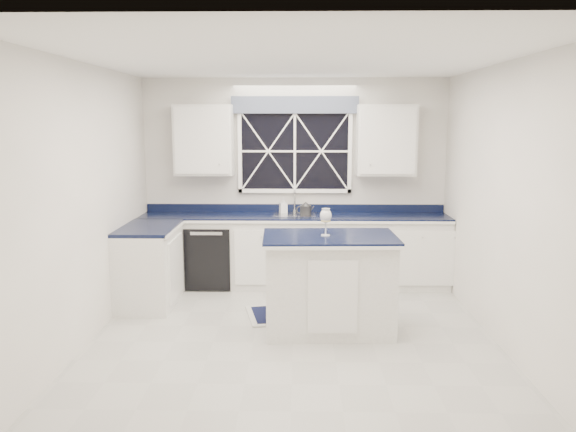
{
  "coord_description": "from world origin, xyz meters",
  "views": [
    {
      "loc": [
        0.05,
        -5.21,
        2.16
      ],
      "look_at": [
        -0.06,
        0.4,
        1.19
      ],
      "focal_mm": 35.0,
      "sensor_mm": 36.0,
      "label": 1
    }
  ],
  "objects_px": {
    "faucet": "(295,201)",
    "soap_bottle": "(283,205)",
    "dishwasher": "(211,254)",
    "wine_glass": "(326,217)",
    "kettle": "(306,209)",
    "island": "(329,283)"
  },
  "relations": [
    {
      "from": "faucet",
      "to": "soap_bottle",
      "type": "xyz_separation_m",
      "value": [
        -0.15,
        -0.02,
        -0.06
      ]
    },
    {
      "from": "dishwasher",
      "to": "wine_glass",
      "type": "distance_m",
      "value": 2.29
    },
    {
      "from": "dishwasher",
      "to": "island",
      "type": "distance_m",
      "value": 2.17
    },
    {
      "from": "faucet",
      "to": "kettle",
      "type": "xyz_separation_m",
      "value": [
        0.14,
        -0.16,
        -0.08
      ]
    },
    {
      "from": "island",
      "to": "dishwasher",
      "type": "bearing_deg",
      "value": 130.68
    },
    {
      "from": "kettle",
      "to": "soap_bottle",
      "type": "relative_size",
      "value": 1.19
    },
    {
      "from": "soap_bottle",
      "to": "dishwasher",
      "type": "bearing_deg",
      "value": -169.45
    },
    {
      "from": "dishwasher",
      "to": "wine_glass",
      "type": "height_order",
      "value": "wine_glass"
    },
    {
      "from": "soap_bottle",
      "to": "kettle",
      "type": "bearing_deg",
      "value": -25.9
    },
    {
      "from": "dishwasher",
      "to": "island",
      "type": "relative_size",
      "value": 0.6
    },
    {
      "from": "faucet",
      "to": "dishwasher",
      "type": "bearing_deg",
      "value": -169.98
    },
    {
      "from": "faucet",
      "to": "soap_bottle",
      "type": "relative_size",
      "value": 1.5
    },
    {
      "from": "faucet",
      "to": "kettle",
      "type": "relative_size",
      "value": 1.26
    },
    {
      "from": "faucet",
      "to": "wine_glass",
      "type": "relative_size",
      "value": 1.08
    },
    {
      "from": "kettle",
      "to": "island",
      "type": "bearing_deg",
      "value": -93.43
    },
    {
      "from": "faucet",
      "to": "wine_glass",
      "type": "xyz_separation_m",
      "value": [
        0.33,
        -1.8,
        0.1
      ]
    },
    {
      "from": "wine_glass",
      "to": "island",
      "type": "bearing_deg",
      "value": 6.99
    },
    {
      "from": "dishwasher",
      "to": "faucet",
      "type": "xyz_separation_m",
      "value": [
        1.1,
        0.19,
        0.69
      ]
    },
    {
      "from": "island",
      "to": "soap_bottle",
      "type": "bearing_deg",
      "value": 104.41
    },
    {
      "from": "dishwasher",
      "to": "wine_glass",
      "type": "xyz_separation_m",
      "value": [
        1.43,
        -1.61,
        0.79
      ]
    },
    {
      "from": "faucet",
      "to": "soap_bottle",
      "type": "height_order",
      "value": "faucet"
    },
    {
      "from": "kettle",
      "to": "soap_bottle",
      "type": "bearing_deg",
      "value": 142.78
    }
  ]
}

